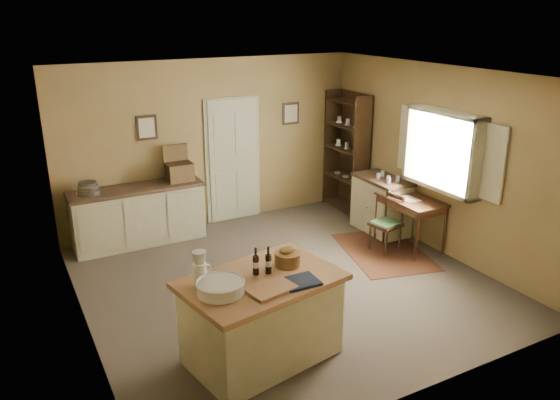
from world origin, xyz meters
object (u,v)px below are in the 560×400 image
(writing_desk, at_px, (411,204))
(shelving_unit, at_px, (349,152))
(right_cabinet, at_px, (381,204))
(work_island, at_px, (261,316))
(sideboard, at_px, (139,213))
(desk_chair, at_px, (386,224))

(writing_desk, xyz_separation_m, shelving_unit, (0.15, 1.85, 0.36))
(right_cabinet, height_order, shelving_unit, shelving_unit)
(work_island, relative_size, sideboard, 0.86)
(sideboard, distance_m, shelving_unit, 3.74)
(right_cabinet, bearing_deg, desk_chair, -122.90)
(writing_desk, distance_m, shelving_unit, 1.89)
(sideboard, bearing_deg, work_island, -84.70)
(work_island, bearing_deg, right_cabinet, 23.26)
(desk_chair, xyz_separation_m, shelving_unit, (0.56, 1.80, 0.62))
(work_island, height_order, sideboard, work_island)
(sideboard, bearing_deg, shelving_unit, -3.10)
(work_island, xyz_separation_m, desk_chair, (2.81, 1.51, -0.07))
(work_island, distance_m, right_cabinet, 3.87)
(work_island, height_order, shelving_unit, shelving_unit)
(work_island, distance_m, shelving_unit, 4.76)
(right_cabinet, bearing_deg, shelving_unit, 82.46)
(sideboard, bearing_deg, writing_desk, -30.08)
(work_island, bearing_deg, desk_chair, 17.89)
(writing_desk, distance_m, desk_chair, 0.49)
(desk_chair, bearing_deg, right_cabinet, 46.24)
(writing_desk, bearing_deg, desk_chair, 172.76)
(sideboard, height_order, shelving_unit, shelving_unit)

